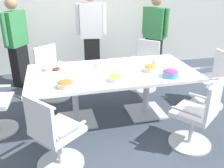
{
  "coord_description": "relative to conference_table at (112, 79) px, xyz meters",
  "views": [
    {
      "loc": [
        -0.82,
        -3.28,
        2.0
      ],
      "look_at": [
        0.0,
        0.0,
        0.55
      ],
      "focal_mm": 40.06,
      "sensor_mm": 36.0,
      "label": 1
    }
  ],
  "objects": [
    {
      "name": "ground_plane",
      "position": [
        0.0,
        0.0,
        -0.63
      ],
      "size": [
        10.0,
        10.0,
        0.01
      ],
      "primitive_type": "cube",
      "color": "#3D4754"
    },
    {
      "name": "back_wall",
      "position": [
        0.0,
        2.4,
        0.77
      ],
      "size": [
        8.0,
        0.1,
        2.8
      ],
      "primitive_type": "cube",
      "color": "silver",
      "rests_on": "ground"
    },
    {
      "name": "conference_table",
      "position": [
        0.0,
        0.0,
        0.0
      ],
      "size": [
        2.4,
        1.2,
        0.75
      ],
      "color": "silver",
      "rests_on": "ground"
    },
    {
      "name": "office_chair_0",
      "position": [
        0.87,
        0.94,
        -0.22
      ],
      "size": [
        0.76,
        0.76,
        0.91
      ],
      "rotation": [
        0.0,
        0.0,
        -3.92
      ],
      "color": "silver",
      "rests_on": "ground"
    },
    {
      "name": "office_chair_1",
      "position": [
        -0.85,
        0.96,
        -0.22
      ],
      "size": [
        0.75,
        0.75,
        0.91
      ],
      "rotation": [
        0.0,
        0.0,
        -2.53
      ],
      "color": "silver",
      "rests_on": "ground"
    },
    {
      "name": "office_chair_3",
      "position": [
        -0.88,
        -0.94,
        -0.22
      ],
      "size": [
        0.76,
        0.76,
        0.91
      ],
      "rotation": [
        0.0,
        0.0,
        -0.9
      ],
      "color": "silver",
      "rests_on": "ground"
    },
    {
      "name": "office_chair_4",
      "position": [
        0.85,
        -0.96,
        -0.22
      ],
      "size": [
        0.76,
        0.76,
        0.91
      ],
      "rotation": [
        0.0,
        0.0,
        0.64
      ],
      "color": "silver",
      "rests_on": "ground"
    },
    {
      "name": "office_chair_5",
      "position": [
        1.7,
        -0.01,
        -0.22
      ],
      "size": [
        0.55,
        0.55,
        0.91
      ],
      "rotation": [
        0.0,
        0.0,
        1.6
      ],
      "color": "silver",
      "rests_on": "ground"
    },
    {
      "name": "person_standing_0",
      "position": [
        -1.44,
        1.66,
        0.25
      ],
      "size": [
        0.43,
        0.55,
        1.68
      ],
      "rotation": [
        0.0,
        0.0,
        -2.17
      ],
      "color": "black",
      "rests_on": "ground"
    },
    {
      "name": "person_standing_1",
      "position": [
        0.0,
        1.75,
        0.32
      ],
      "size": [
        0.62,
        0.28,
        1.8
      ],
      "rotation": [
        0.0,
        0.0,
        -3.28
      ],
      "color": "black",
      "rests_on": "ground"
    },
    {
      "name": "person_standing_2",
      "position": [
        1.34,
        1.64,
        0.25
      ],
      "size": [
        0.44,
        0.53,
        1.68
      ],
      "rotation": [
        0.0,
        0.0,
        -4.06
      ],
      "color": "black",
      "rests_on": "ground"
    },
    {
      "name": "snack_bowl_chips_yellow",
      "position": [
        -0.04,
        -0.36,
        0.17
      ],
      "size": [
        0.19,
        0.19,
        0.09
      ],
      "color": "white",
      "rests_on": "conference_table"
    },
    {
      "name": "snack_bowl_pretzels",
      "position": [
        -0.69,
        -0.41,
        0.17
      ],
      "size": [
        0.22,
        0.22,
        0.09
      ],
      "color": "beige",
      "rests_on": "conference_table"
    },
    {
      "name": "snack_bowl_candy_mix",
      "position": [
        0.72,
        -0.4,
        0.18
      ],
      "size": [
        0.22,
        0.22,
        0.11
      ],
      "color": "#4C9EC6",
      "rests_on": "conference_table"
    },
    {
      "name": "snack_bowl_chips_orange",
      "position": [
        0.53,
        -0.14,
        0.18
      ],
      "size": [
        0.18,
        0.18,
        0.11
      ],
      "color": "beige",
      "rests_on": "conference_table"
    },
    {
      "name": "donut_platter",
      "position": [
        -0.82,
        0.32,
        0.14
      ],
      "size": [
        0.34,
        0.34,
        0.04
      ],
      "color": "white",
      "rests_on": "conference_table"
    },
    {
      "name": "plate_stack",
      "position": [
        -0.11,
        0.31,
        0.14
      ],
      "size": [
        0.19,
        0.19,
        0.03
      ],
      "color": "white",
      "rests_on": "conference_table"
    },
    {
      "name": "napkin_pile",
      "position": [
        0.82,
        0.19,
        0.16
      ],
      "size": [
        0.16,
        0.16,
        0.07
      ],
      "primitive_type": "cube",
      "color": "white",
      "rests_on": "conference_table"
    }
  ]
}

